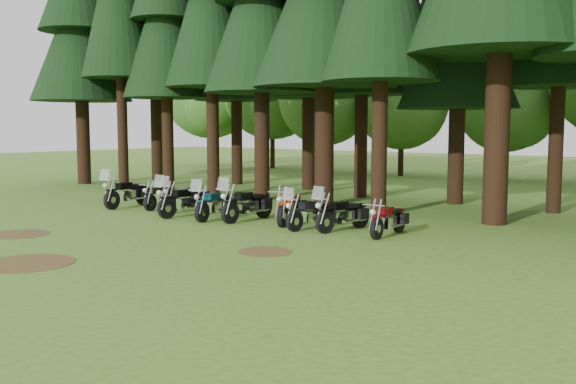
% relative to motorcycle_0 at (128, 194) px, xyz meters
% --- Properties ---
extents(ground, '(120.00, 120.00, 0.00)m').
position_rel_motorcycle_0_xyz_m(ground, '(5.68, -4.09, -0.53)').
color(ground, '#3E6B21').
rests_on(ground, ground).
extents(pine_front_0, '(5.49, 5.49, 16.17)m').
position_rel_motorcycle_0_xyz_m(pine_front_0, '(-10.53, 5.19, 9.15)').
color(pine_front_0, black).
rests_on(pine_front_0, ground).
extents(pine_back_0, '(5.00, 5.00, 17.21)m').
position_rel_motorcycle_0_xyz_m(pine_back_0, '(-9.00, 9.16, 9.78)').
color(pine_back_0, black).
rests_on(pine_back_0, ground).
extents(pine_back_1, '(4.52, 4.52, 16.22)m').
position_rel_motorcycle_0_xyz_m(pine_back_1, '(-3.58, 10.25, 9.18)').
color(pine_back_1, black).
rests_on(pine_back_1, ground).
extents(pine_back_4, '(4.94, 4.94, 13.78)m').
position_rel_motorcycle_0_xyz_m(pine_back_4, '(9.71, 9.15, 7.72)').
color(pine_back_4, black).
rests_on(pine_back_4, ground).
extents(decid_0, '(8.00, 7.78, 10.00)m').
position_rel_motorcycle_0_xyz_m(decid_0, '(-16.42, 21.17, 5.37)').
color(decid_0, black).
rests_on(decid_0, ground).
extents(decid_1, '(7.91, 7.69, 9.88)m').
position_rel_motorcycle_0_xyz_m(decid_1, '(-10.31, 21.67, 5.30)').
color(decid_1, black).
rests_on(decid_1, ground).
extents(decid_2, '(6.72, 6.53, 8.40)m').
position_rel_motorcycle_0_xyz_m(decid_2, '(-4.76, 20.69, 4.43)').
color(decid_2, black).
rests_on(decid_2, ground).
extents(decid_3, '(6.12, 5.95, 7.65)m').
position_rel_motorcycle_0_xyz_m(decid_3, '(0.96, 21.04, 3.98)').
color(decid_3, black).
rests_on(decid_3, ground).
extents(decid_4, '(5.93, 5.76, 7.41)m').
position_rel_motorcycle_0_xyz_m(decid_4, '(7.26, 22.23, 3.84)').
color(decid_4, black).
rests_on(decid_4, ground).
extents(dirt_patch_0, '(1.80, 1.80, 0.01)m').
position_rel_motorcycle_0_xyz_m(dirt_patch_0, '(2.68, -6.09, -0.52)').
color(dirt_patch_0, '#4C3D1E').
rests_on(dirt_patch_0, ground).
extents(dirt_patch_1, '(1.40, 1.40, 0.01)m').
position_rel_motorcycle_0_xyz_m(dirt_patch_1, '(10.18, -3.59, -0.52)').
color(dirt_patch_1, '#4C3D1E').
rests_on(dirt_patch_1, ground).
extents(dirt_patch_2, '(2.20, 2.20, 0.01)m').
position_rel_motorcycle_0_xyz_m(dirt_patch_2, '(6.68, -8.09, -0.52)').
color(dirt_patch_2, '#4C3D1E').
rests_on(dirt_patch_2, ground).
extents(motorcycle_0, '(0.66, 2.52, 1.58)m').
position_rel_motorcycle_0_xyz_m(motorcycle_0, '(0.00, 0.00, 0.00)').
color(motorcycle_0, black).
rests_on(motorcycle_0, ground).
extents(motorcycle_1, '(0.46, 2.09, 0.85)m').
position_rel_motorcycle_0_xyz_m(motorcycle_1, '(1.47, 0.54, -0.09)').
color(motorcycle_1, black).
rests_on(motorcycle_1, ground).
extents(motorcycle_2, '(0.41, 2.21, 1.40)m').
position_rel_motorcycle_0_xyz_m(motorcycle_2, '(2.71, 0.63, -0.06)').
color(motorcycle_2, black).
rests_on(motorcycle_2, ground).
extents(motorcycle_3, '(0.54, 2.47, 1.55)m').
position_rel_motorcycle_0_xyz_m(motorcycle_3, '(3.74, -0.35, -0.01)').
color(motorcycle_3, black).
rests_on(motorcycle_3, ground).
extents(motorcycle_4, '(0.70, 2.34, 1.47)m').
position_rel_motorcycle_0_xyz_m(motorcycle_4, '(5.11, -0.24, -0.04)').
color(motorcycle_4, black).
rests_on(motorcycle_4, ground).
extents(motorcycle_5, '(0.46, 2.46, 1.55)m').
position_rel_motorcycle_0_xyz_m(motorcycle_5, '(6.19, 0.18, -0.01)').
color(motorcycle_5, black).
rests_on(motorcycle_5, ground).
extents(motorcycle_6, '(1.03, 2.30, 0.98)m').
position_rel_motorcycle_0_xyz_m(motorcycle_6, '(7.69, 0.62, -0.03)').
color(motorcycle_6, black).
rests_on(motorcycle_6, ground).
extents(motorcycle_7, '(0.52, 2.18, 1.37)m').
position_rel_motorcycle_0_xyz_m(motorcycle_7, '(8.92, 0.12, -0.07)').
color(motorcycle_7, black).
rests_on(motorcycle_7, ground).
extents(motorcycle_8, '(0.67, 2.29, 1.44)m').
position_rel_motorcycle_0_xyz_m(motorcycle_8, '(9.89, 0.45, -0.05)').
color(motorcycle_8, black).
rests_on(motorcycle_8, ground).
extents(motorcycle_9, '(0.35, 2.11, 0.86)m').
position_rel_motorcycle_0_xyz_m(motorcycle_9, '(11.46, 0.48, -0.09)').
color(motorcycle_9, black).
rests_on(motorcycle_9, ground).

